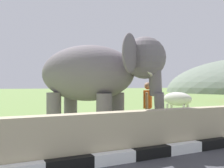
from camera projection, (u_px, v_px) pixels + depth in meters
barrier_parapet at (70, 140)px, 4.89m from camera, size 28.00×0.36×1.00m
elephant at (96, 74)px, 7.51m from camera, size 3.73×3.91×2.90m
person_handler at (148, 105)px, 8.16m from camera, size 0.50×0.56×1.66m
cow_near at (176, 99)px, 12.18m from camera, size 1.04×1.92×1.23m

